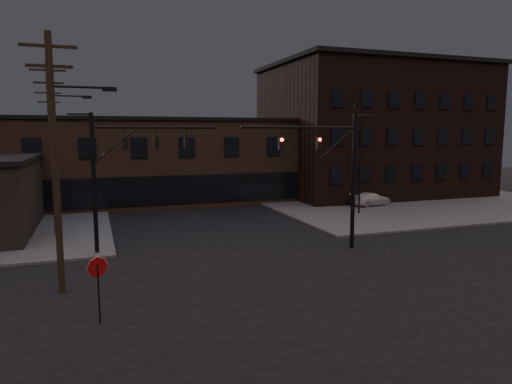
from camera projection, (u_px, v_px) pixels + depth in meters
ground at (281, 282)px, 21.16m from camera, size 140.00×140.00×0.00m
sidewalk_ne at (391, 197)px, 49.03m from camera, size 30.00×30.00×0.15m
building_row at (176, 161)px, 46.79m from camera, size 40.00×12.00×8.00m
building_right at (371, 132)px, 51.87m from camera, size 22.00×16.00×14.00m
traffic_signal_near at (337, 167)px, 26.51m from camera, size 7.12×0.24×8.00m
traffic_signal_far at (117, 166)px, 25.74m from camera, size 7.12×0.24×8.00m
stop_sign at (98, 274)px, 16.40m from camera, size 0.72×0.33×2.48m
utility_pole_near at (56, 157)px, 19.12m from camera, size 3.70×0.28×11.00m
utility_pole_mid at (53, 145)px, 29.96m from camera, size 3.70×0.28×11.50m
utility_pole_far at (51, 145)px, 40.86m from camera, size 2.20×0.28×11.00m
lot_light_a at (361, 150)px, 37.85m from camera, size 1.50×0.28×9.14m
lot_light_b at (386, 147)px, 44.52m from camera, size 1.50×0.28×9.14m
parked_car_lot_a at (366, 195)px, 44.78m from camera, size 4.22×2.38×1.35m
parked_car_lot_b at (371, 199)px, 42.60m from camera, size 4.38×2.36×1.21m
car_crossing at (171, 196)px, 44.83m from camera, size 3.02×4.61×1.44m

